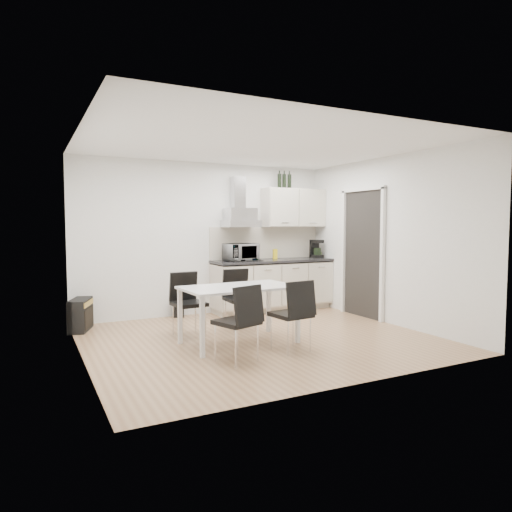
{
  "coord_description": "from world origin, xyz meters",
  "views": [
    {
      "loc": [
        -2.8,
        -5.41,
        1.55
      ],
      "look_at": [
        0.12,
        0.35,
        1.1
      ],
      "focal_mm": 32.0,
      "sensor_mm": 36.0,
      "label": 1
    }
  ],
  "objects": [
    {
      "name": "ground",
      "position": [
        0.0,
        0.0,
        0.0
      ],
      "size": [
        4.5,
        4.5,
        0.0
      ],
      "primitive_type": "plane",
      "color": "#A6815D",
      "rests_on": "ground"
    },
    {
      "name": "wall_back",
      "position": [
        0.0,
        2.0,
        1.3
      ],
      "size": [
        4.5,
        0.1,
        2.6
      ],
      "primitive_type": "cube",
      "color": "white",
      "rests_on": "ground"
    },
    {
      "name": "wall_front",
      "position": [
        0.0,
        -2.0,
        1.3
      ],
      "size": [
        4.5,
        0.1,
        2.6
      ],
      "primitive_type": "cube",
      "color": "white",
      "rests_on": "ground"
    },
    {
      "name": "wall_left",
      "position": [
        -2.25,
        0.0,
        1.3
      ],
      "size": [
        0.1,
        4.0,
        2.6
      ],
      "primitive_type": "cube",
      "color": "white",
      "rests_on": "ground"
    },
    {
      "name": "wall_right",
      "position": [
        2.25,
        0.0,
        1.3
      ],
      "size": [
        0.1,
        4.0,
        2.6
      ],
      "primitive_type": "cube",
      "color": "white",
      "rests_on": "ground"
    },
    {
      "name": "ceiling",
      "position": [
        0.0,
        0.0,
        2.6
      ],
      "size": [
        4.5,
        4.5,
        0.0
      ],
      "primitive_type": "plane",
      "color": "white",
      "rests_on": "wall_back"
    },
    {
      "name": "doorway",
      "position": [
        2.21,
        0.55,
        1.05
      ],
      "size": [
        0.08,
        1.04,
        2.1
      ],
      "primitive_type": "cube",
      "color": "white",
      "rests_on": "ground"
    },
    {
      "name": "kitchenette",
      "position": [
        1.18,
        1.73,
        0.83
      ],
      "size": [
        2.22,
        0.64,
        2.52
      ],
      "color": "beige",
      "rests_on": "ground"
    },
    {
      "name": "dining_table",
      "position": [
        -0.35,
        -0.09,
        0.67
      ],
      "size": [
        1.49,
        0.91,
        0.75
      ],
      "rotation": [
        0.0,
        0.0,
        0.05
      ],
      "color": "white",
      "rests_on": "ground"
    },
    {
      "name": "chair_far_left",
      "position": [
        -0.8,
        0.57,
        0.44
      ],
      "size": [
        0.48,
        0.53,
        0.88
      ],
      "primitive_type": null,
      "rotation": [
        0.0,
        0.0,
        3.21
      ],
      "color": "black",
      "rests_on": "ground"
    },
    {
      "name": "chair_far_right",
      "position": [
        0.0,
        0.62,
        0.44
      ],
      "size": [
        0.46,
        0.52,
        0.88
      ],
      "primitive_type": null,
      "rotation": [
        0.0,
        0.0,
        3.1
      ],
      "color": "black",
      "rests_on": "ground"
    },
    {
      "name": "chair_near_left",
      "position": [
        -0.7,
        -0.79,
        0.44
      ],
      "size": [
        0.57,
        0.61,
        0.88
      ],
      "primitive_type": null,
      "rotation": [
        0.0,
        0.0,
        0.32
      ],
      "color": "black",
      "rests_on": "ground"
    },
    {
      "name": "chair_near_right",
      "position": [
        0.07,
        -0.7,
        0.44
      ],
      "size": [
        0.49,
        0.55,
        0.88
      ],
      "primitive_type": null,
      "rotation": [
        0.0,
        0.0,
        0.12
      ],
      "color": "black",
      "rests_on": "ground"
    },
    {
      "name": "guitar_amp",
      "position": [
        -2.11,
        1.6,
        0.23
      ],
      "size": [
        0.42,
        0.6,
        0.47
      ],
      "rotation": [
        0.0,
        0.0,
        -0.35
      ],
      "color": "black",
      "rests_on": "ground"
    },
    {
      "name": "floor_speaker",
      "position": [
        -0.55,
        1.9,
        0.16
      ],
      "size": [
        0.23,
        0.22,
        0.31
      ],
      "primitive_type": "cube",
      "rotation": [
        0.0,
        0.0,
        -0.31
      ],
      "color": "black",
      "rests_on": "ground"
    }
  ]
}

